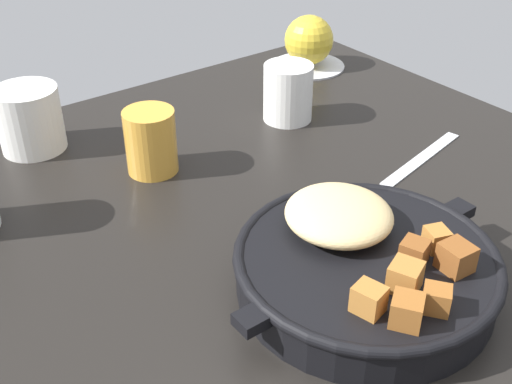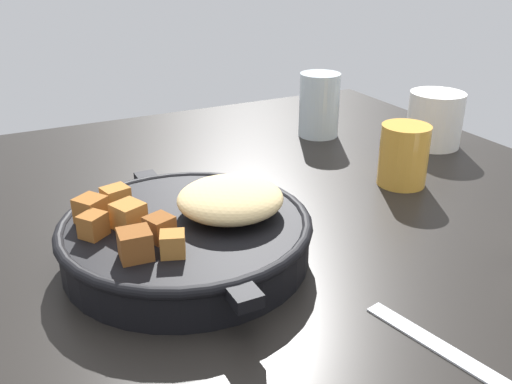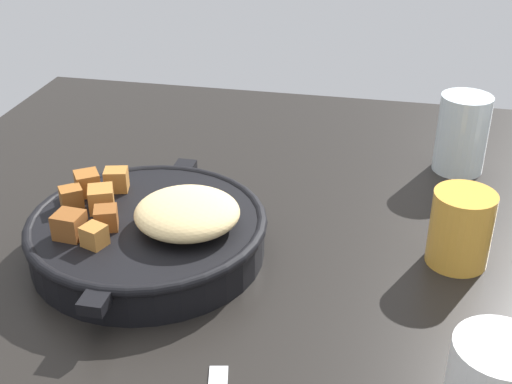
{
  "view_description": "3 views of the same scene",
  "coord_description": "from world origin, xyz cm",
  "px_view_note": "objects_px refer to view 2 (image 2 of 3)",
  "views": [
    {
      "loc": [
        -34.27,
        -42.64,
        42.24
      ],
      "look_at": [
        -1.98,
        0.34,
        7.61
      ],
      "focal_mm": 45.21,
      "sensor_mm": 36.0,
      "label": 1
    },
    {
      "loc": [
        50.27,
        -26.5,
        29.79
      ],
      "look_at": [
        2.3,
        -2.26,
        5.5
      ],
      "focal_mm": 38.86,
      "sensor_mm": 36.0,
      "label": 2
    },
    {
      "loc": [
        60.84,
        13.29,
        41.18
      ],
      "look_at": [
        -0.9,
        0.44,
        6.73
      ],
      "focal_mm": 47.6,
      "sensor_mm": 36.0,
      "label": 3
    }
  ],
  "objects_px": {
    "butter_knife": "(463,360)",
    "water_glass_tall": "(319,105)",
    "cast_iron_skillet": "(189,232)",
    "juice_glass_amber": "(404,155)",
    "ceramic_mug_white": "(435,119)"
  },
  "relations": [
    {
      "from": "ceramic_mug_white",
      "to": "juice_glass_amber",
      "type": "distance_m",
      "value": 0.18
    },
    {
      "from": "water_glass_tall",
      "to": "juice_glass_amber",
      "type": "distance_m",
      "value": 0.23
    },
    {
      "from": "cast_iron_skillet",
      "to": "butter_knife",
      "type": "height_order",
      "value": "cast_iron_skillet"
    },
    {
      "from": "butter_knife",
      "to": "water_glass_tall",
      "type": "xyz_separation_m",
      "value": [
        -0.52,
        0.2,
        0.05
      ]
    },
    {
      "from": "cast_iron_skillet",
      "to": "water_glass_tall",
      "type": "bearing_deg",
      "value": 129.83
    },
    {
      "from": "cast_iron_skillet",
      "to": "juice_glass_amber",
      "type": "xyz_separation_m",
      "value": [
        -0.05,
        0.32,
        0.01
      ]
    },
    {
      "from": "juice_glass_amber",
      "to": "ceramic_mug_white",
      "type": "bearing_deg",
      "value": 123.99
    },
    {
      "from": "butter_knife",
      "to": "water_glass_tall",
      "type": "distance_m",
      "value": 0.56
    },
    {
      "from": "cast_iron_skillet",
      "to": "juice_glass_amber",
      "type": "bearing_deg",
      "value": 99.32
    },
    {
      "from": "butter_knife",
      "to": "ceramic_mug_white",
      "type": "bearing_deg",
      "value": 127.75
    },
    {
      "from": "cast_iron_skillet",
      "to": "ceramic_mug_white",
      "type": "height_order",
      "value": "ceramic_mug_white"
    },
    {
      "from": "ceramic_mug_white",
      "to": "juice_glass_amber",
      "type": "height_order",
      "value": "ceramic_mug_white"
    },
    {
      "from": "butter_knife",
      "to": "ceramic_mug_white",
      "type": "height_order",
      "value": "ceramic_mug_white"
    },
    {
      "from": "water_glass_tall",
      "to": "ceramic_mug_white",
      "type": "xyz_separation_m",
      "value": [
        0.13,
        0.13,
        -0.01
      ]
    },
    {
      "from": "butter_knife",
      "to": "water_glass_tall",
      "type": "bearing_deg",
      "value": 147.05
    }
  ]
}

